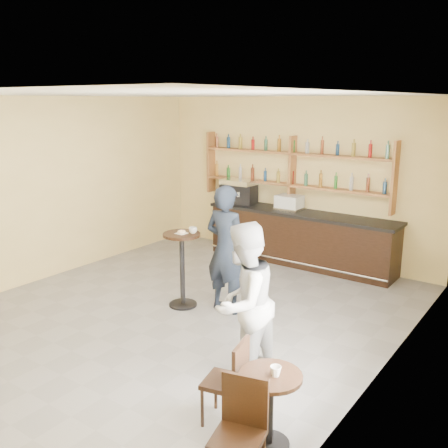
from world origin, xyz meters
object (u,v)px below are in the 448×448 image
Objects in this scene: pastry_case at (289,203)px; patron_second at (243,303)px; espresso_machine at (239,191)px; chair_west at (224,381)px; man_main at (226,249)px; bar_counter at (300,238)px; chair_south at (237,438)px; cafe_table at (270,410)px; pedestal_table at (182,270)px.

pastry_case is 4.46m from patron_second.
espresso_machine reaches higher than chair_west.
man_main is 1.94m from patron_second.
bar_counter is 4.11× the size of chair_south.
patron_second is (-0.90, 1.44, 0.46)m from chair_south.
cafe_table is at bearing 80.19° from chair_south.
cafe_table is at bearing 46.16° from patron_second.
pedestal_table is at bearing -80.97° from espresso_machine.
pedestal_table reaches higher than cafe_table.
bar_counter is 5.21× the size of cafe_table.
man_main is at bearing 112.36° from chair_south.
cafe_table is 0.61m from chair_south.
cafe_table is at bearing -65.53° from bar_counter.
cafe_table is 0.40× the size of patron_second.
espresso_machine is at bearing 107.82° from pedestal_table.
pedestal_table is at bearing -121.41° from patron_second.
chair_west is 0.48× the size of patron_second.
pastry_case reaches higher than cafe_table.
cafe_table is 0.82× the size of chair_west.
patron_second reaches higher than pedestal_table.
bar_counter is 7.74× the size of pastry_case.
patron_second is at bearing 107.62° from chair_south.
patron_second is (2.86, -4.13, -0.36)m from espresso_machine.
pedestal_table is 1.59× the size of cafe_table.
patron_second reaches higher than chair_west.
pastry_case is at bearing 85.26° from pedestal_table.
patron_second reaches higher than chair_south.
man_main reaches higher than cafe_table.
chair_west is (1.58, -2.25, -0.52)m from man_main.
pedestal_table reaches higher than chair_south.
bar_counter is 5.21m from chair_west.
chair_south is (2.57, -5.57, -0.72)m from pastry_case.
patron_second is (1.41, -4.13, 0.41)m from bar_counter.
chair_south is (2.31, -5.57, -0.05)m from bar_counter.
chair_south is at bearing 127.71° from man_main.
espresso_machine is at bearing 126.78° from cafe_table.
espresso_machine is 1.40× the size of pastry_case.
espresso_machine is 6.27m from cafe_table.
man_main is 2.08× the size of chair_south.
chair_west is (1.71, -4.92, -0.07)m from bar_counter.
pastry_case is at bearing -80.79° from man_main.
patron_second is (1.91, -1.19, 0.34)m from pedestal_table.
man_main is (0.64, 0.27, 0.38)m from pedestal_table.
espresso_machine is 0.74× the size of chair_south.
cafe_table is 0.56m from chair_west.
bar_counter reaches higher than cafe_table.
man_main is at bearing 132.81° from cafe_table.
man_main reaches higher than pastry_case.
chair_south is at bearing -64.74° from espresso_machine.
pedestal_table is 1.31× the size of chair_west.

